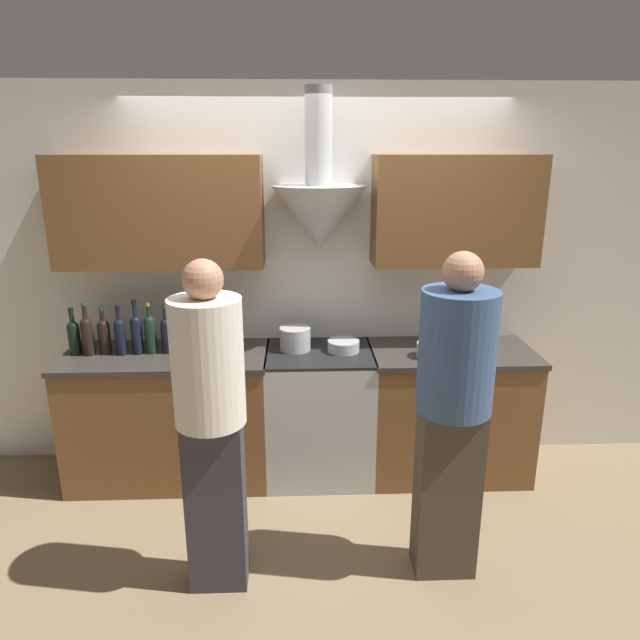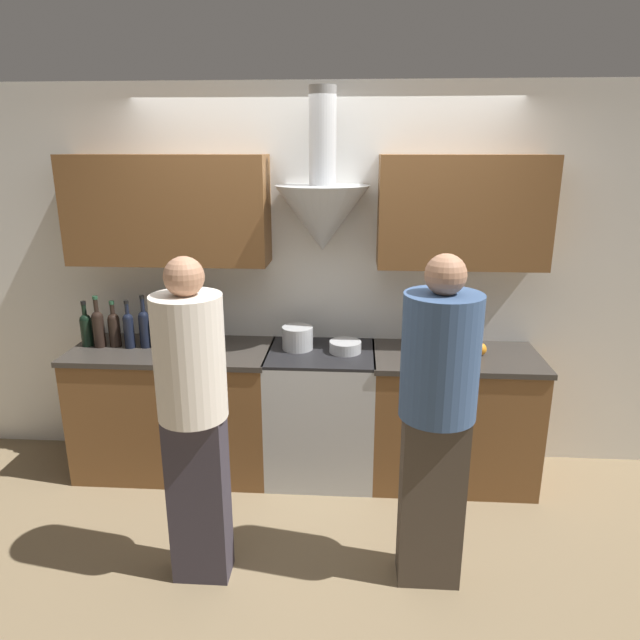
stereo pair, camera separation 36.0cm
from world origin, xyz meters
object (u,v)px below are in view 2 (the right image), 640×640
Objects in this scene: wine_bottle_3 at (129,328)px; saucepan at (432,354)px; wine_bottle_5 at (157,327)px; wine_bottle_6 at (173,329)px; wine_bottle_7 at (186,329)px; wine_bottle_2 at (114,328)px; wine_bottle_1 at (98,327)px; wine_bottle_8 at (200,329)px; person_foreground_left at (193,411)px; mixing_bowl at (345,347)px; wine_bottle_0 at (86,328)px; person_foreground_right at (437,413)px; stove_range at (321,413)px; orange_fruit at (480,349)px; wine_bottle_4 at (144,327)px; stock_pot at (298,338)px.

wine_bottle_3 is 1.85× the size of saucepan.
wine_bottle_5 is 1.04× the size of wine_bottle_6.
wine_bottle_2 is at bearing -179.98° from wine_bottle_7.
wine_bottle_8 is (0.69, 0.02, -0.01)m from wine_bottle_1.
person_foreground_left reaches higher than wine_bottle_2.
person_foreground_left is (-0.72, -1.05, 0.02)m from mixing_bowl.
wine_bottle_0 reaches higher than mixing_bowl.
wine_bottle_8 reaches higher than mixing_bowl.
person_foreground_right is at bearing -35.24° from wine_bottle_8.
wine_bottle_3 is 1.28m from person_foreground_left.
person_foreground_right reaches higher than wine_bottle_6.
wine_bottle_5 reaches higher than wine_bottle_2.
stove_range is 0.52× the size of person_foreground_right.
saucepan is (-0.32, -0.13, 0.01)m from orange_fruit.
wine_bottle_3 is 0.19× the size of person_foreground_right.
person_foreground_right reaches higher than stove_range.
wine_bottle_3 is at bearing -170.93° from wine_bottle_4.
wine_bottle_6 reaches higher than wine_bottle_2.
wine_bottle_2 is 0.18× the size of person_foreground_left.
wine_bottle_8 is (0.59, 0.00, 0.00)m from wine_bottle_2.
wine_bottle_0 is at bearing 176.95° from wine_bottle_3.
person_foreground_right reaches higher than wine_bottle_8.
mixing_bowl is 0.12× the size of person_foreground_left.
wine_bottle_5 is at bearing 178.75° from stove_range.
wine_bottle_2 is (0.10, 0.02, -0.01)m from wine_bottle_1.
wine_bottle_7 is at bearing 179.44° from orange_fruit.
wine_bottle_7 is (0.09, -0.00, -0.00)m from wine_bottle_6.
saucepan is at bearing 35.95° from person_foreground_left.
wine_bottle_5 is at bearing 175.38° from saucepan.
wine_bottle_1 is 1.12× the size of wine_bottle_2.
wine_bottle_2 is 0.21m from wine_bottle_4.
wine_bottle_0 is at bearing 155.59° from person_foreground_right.
wine_bottle_1 is at bearing -178.08° from stock_pot.
wine_bottle_6 is (0.19, 0.01, -0.01)m from wine_bottle_4.
wine_bottle_6 is 1.92m from person_foreground_right.
wine_bottle_3 is (-1.29, 0.00, 0.58)m from stove_range.
wine_bottle_1 is 1.67m from mixing_bowl.
wine_bottle_7 reaches higher than orange_fruit.
wine_bottle_2 is at bearing 169.15° from wine_bottle_3.
person_foreground_left reaches higher than wine_bottle_8.
wine_bottle_1 is at bearing 179.96° from orange_fruit.
wine_bottle_7 reaches higher than stove_range.
stove_range is 1.69m from wine_bottle_0.
wine_bottle_2 is 0.11m from wine_bottle_3.
wine_bottle_3 is 0.96× the size of wine_bottle_5.
wine_bottle_5 is (0.19, 0.02, 0.01)m from wine_bottle_3.
wine_bottle_6 is (0.59, 0.01, 0.00)m from wine_bottle_0.
wine_bottle_8 reaches higher than stock_pot.
wine_bottle_3 is 2.16m from person_foreground_right.
wine_bottle_6 is 1.60× the size of stock_pot.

